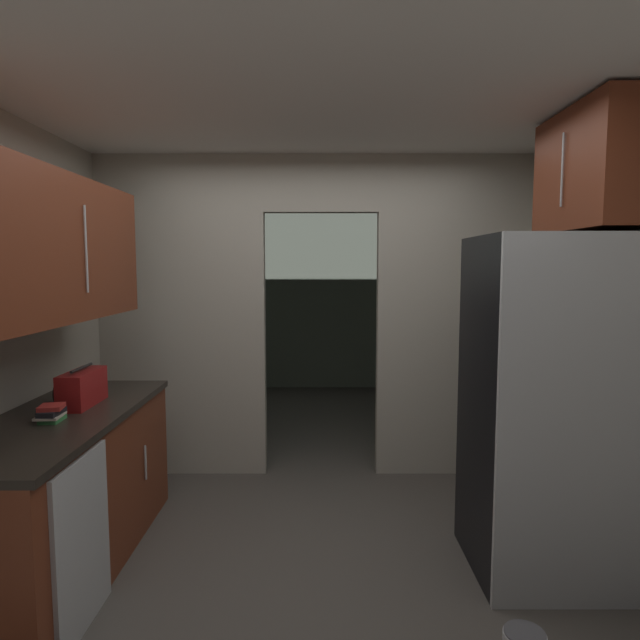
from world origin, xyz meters
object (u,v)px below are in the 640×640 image
Objects in this scene: dishwasher at (83,544)px; boombox at (83,388)px; book_stack at (52,413)px; refrigerator at (548,406)px.

boombox is at bearing 112.04° from dishwasher.
boombox reaches higher than dishwasher.
refrigerator is at bearing 2.50° from book_stack.
dishwasher is at bearing -51.64° from book_stack.
dishwasher is 0.99m from boombox.
boombox is (-2.66, 0.23, 0.05)m from refrigerator.
refrigerator is 11.08× the size of book_stack.
refrigerator is 2.67m from book_stack.
refrigerator is at bearing -4.92° from boombox.
boombox is at bearing 175.08° from refrigerator.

